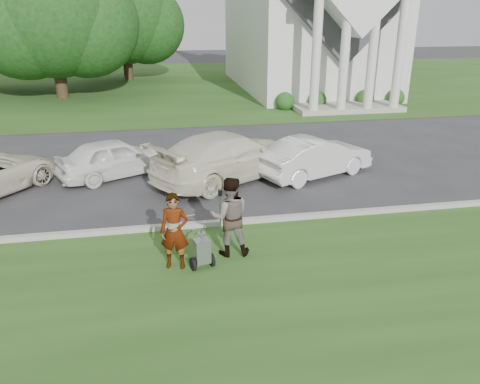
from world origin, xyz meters
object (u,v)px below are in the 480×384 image
object	(u,v)px
tree_back	(124,20)
car_b	(115,158)
church	(307,3)
car_c	(228,156)
person_left	(175,232)
car_d	(315,157)
striping_cart	(202,252)
parking_meter_near	(220,207)
tree_left	(52,16)
person_right	(230,217)

from	to	relation	value
tree_back	car_b	size ratio (longest dim) A/B	2.41
church	tree_back	distance (m)	14.77
car_b	church	bearing A→B (deg)	-61.34
tree_back	car_c	world-z (taller)	tree_back
person_left	car_d	bearing A→B (deg)	59.97
church	car_d	xyz separation A→B (m)	(-5.65, -19.11, -5.25)
church	car_d	distance (m)	20.60
car_b	car_d	bearing A→B (deg)	-126.44
person_left	car_b	distance (m)	6.89
striping_cart	car_c	distance (m)	6.05
church	person_left	size ratio (longest dim) A/B	13.61
church	parking_meter_near	world-z (taller)	church
church	car_c	bearing A→B (deg)	-114.73
person_left	car_b	xyz separation A→B (m)	(-1.72, 6.67, -0.20)
tree_left	car_b	size ratio (longest dim) A/B	2.66
person_left	tree_left	bearing A→B (deg)	118.11
tree_left	car_b	distance (m)	17.91
tree_left	car_d	distance (m)	21.72
person_left	person_right	distance (m)	1.36
striping_cart	person_right	size ratio (longest dim) A/B	0.57
tree_left	car_b	bearing A→B (deg)	-74.96
parking_meter_near	car_c	world-z (taller)	car_c
church	tree_left	distance (m)	17.07
church	car_b	xyz separation A→B (m)	(-12.51, -17.89, -5.26)
car_d	striping_cart	bearing A→B (deg)	118.13
striping_cart	person_right	xyz separation A→B (m)	(0.72, 0.54, 0.55)
striping_cart	car_c	xyz separation A→B (m)	(1.53, 5.84, 0.40)
tree_back	person_right	size ratio (longest dim) A/B	4.98
tree_back	car_d	size ratio (longest dim) A/B	2.28
tree_left	car_c	distance (m)	20.05
tree_back	tree_left	bearing A→B (deg)	-116.57
car_c	striping_cart	bearing A→B (deg)	132.81
tree_back	parking_meter_near	xyz separation A→B (m)	(3.43, -30.09, -3.90)
parking_meter_near	car_b	bearing A→B (deg)	118.84
church	car_c	distance (m)	21.38
car_b	car_c	bearing A→B (deg)	-130.59
striping_cart	car_d	distance (m)	7.22
car_b	tree_back	bearing A→B (deg)	-25.22
church	striping_cart	world-z (taller)	church
car_c	car_d	distance (m)	3.04
tree_back	car_d	world-z (taller)	tree_back
church	striping_cart	xyz separation A→B (m)	(-10.21, -24.70, -5.53)
striping_cart	person_left	bearing A→B (deg)	151.69
person_right	parking_meter_near	bearing A→B (deg)	-79.98
person_right	car_d	xyz separation A→B (m)	(3.83, 5.06, -0.27)
tree_left	tree_back	size ratio (longest dim) A/B	1.11
striping_cart	car_b	size ratio (longest dim) A/B	0.28
tree_back	person_right	world-z (taller)	tree_back
striping_cart	car_d	world-z (taller)	car_d
church	tree_back	bearing A→B (deg)	152.15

